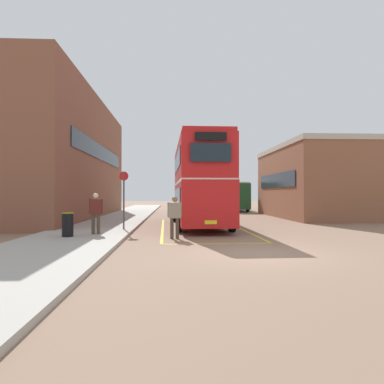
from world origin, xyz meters
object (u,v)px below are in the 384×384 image
pedestrian_boarding (175,214)px  litter_bin (68,224)px  pedestrian_waiting_near (96,210)px  single_deck_bus (232,196)px  bus_stop_sign (124,195)px  double_decker_bus (199,182)px

pedestrian_boarding → litter_bin: pedestrian_boarding is taller
pedestrian_waiting_near → litter_bin: bearing=-136.3°
single_deck_bus → bus_stop_sign: size_ratio=3.60×
pedestrian_boarding → litter_bin: bearing=-177.2°
pedestrian_waiting_near → bus_stop_sign: bus_stop_sign is taller
single_deck_bus → pedestrian_boarding: 26.12m
bus_stop_sign → pedestrian_waiting_near: bearing=-112.8°
bus_stop_sign → pedestrian_boarding: bearing=-48.7°
double_decker_bus → pedestrian_boarding: bearing=-103.7°
pedestrian_boarding → litter_bin: (-4.23, -0.21, -0.39)m
double_decker_bus → single_deck_bus: double_decker_bus is taller
single_deck_bus → litter_bin: single_deck_bus is taller
pedestrian_boarding → bus_stop_sign: bearing=131.3°
single_deck_bus → pedestrian_boarding: (-6.46, -25.30, -0.63)m
litter_bin → bus_stop_sign: (1.80, 2.98, 1.18)m
pedestrian_boarding → litter_bin: 4.26m
litter_bin → pedestrian_waiting_near: bearing=43.7°
double_decker_bus → pedestrian_waiting_near: bearing=-132.7°
single_deck_bus → pedestrian_waiting_near: (-9.78, -24.63, -0.50)m
double_decker_bus → bus_stop_sign: 4.95m
single_deck_bus → bus_stop_sign: single_deck_bus is taller
double_decker_bus → single_deck_bus: bearing=75.5°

